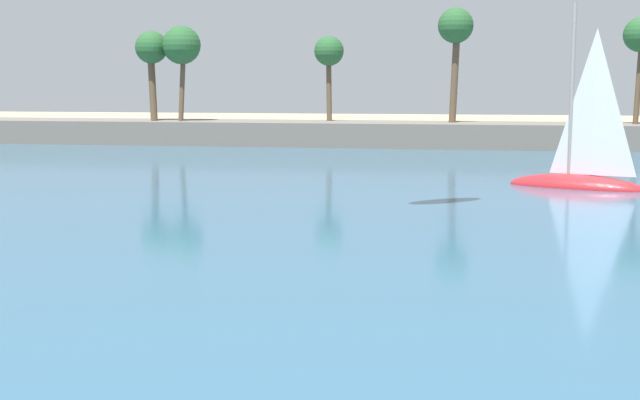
{
  "coord_description": "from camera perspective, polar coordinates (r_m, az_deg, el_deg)",
  "views": [
    {
      "loc": [
        3.22,
        -0.26,
        4.82
      ],
      "look_at": [
        0.72,
        13.61,
        2.94
      ],
      "focal_mm": 50.57,
      "sensor_mm": 36.0,
      "label": 1
    }
  ],
  "objects": [
    {
      "name": "palm_headland",
      "position": [
        66.04,
        6.95,
        4.66
      ],
      "size": [
        82.54,
        6.0,
        10.0
      ],
      "color": "slate",
      "rests_on": "ground"
    },
    {
      "name": "sea",
      "position": [
        57.06,
        6.94,
        2.71
      ],
      "size": [
        220.0,
        98.2,
        0.06
      ],
      "primitive_type": "cube",
      "color": "#33607F",
      "rests_on": "ground"
    },
    {
      "name": "sailboat_mid_bay",
      "position": [
        41.81,
        16.05,
        1.83
      ],
      "size": [
        6.29,
        3.92,
        8.76
      ],
      "color": "red",
      "rests_on": "sea"
    }
  ]
}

